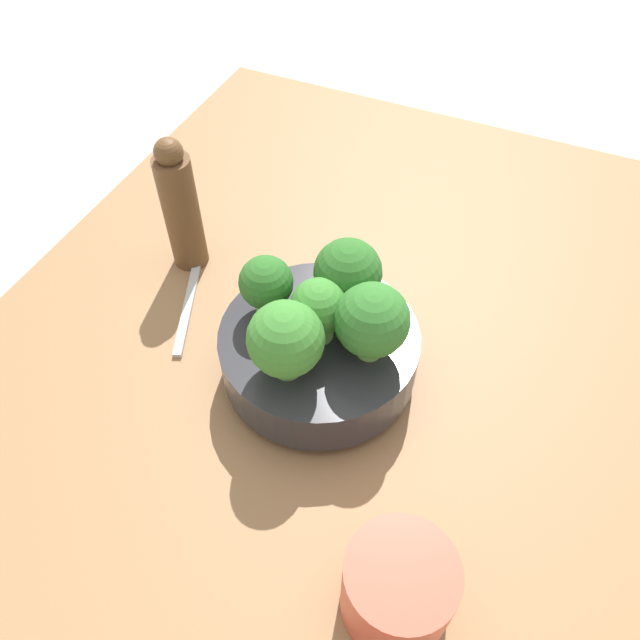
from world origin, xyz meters
The scene contains 11 objects.
ground_plane centered at (0.00, 0.00, 0.00)m, with size 6.00×6.00×0.00m, color #ADA89E.
table centered at (0.00, 0.00, 0.02)m, with size 1.08×0.74×0.05m.
bowl centered at (0.00, 0.02, 0.09)m, with size 0.20×0.20×0.07m.
broccoli_floret_center centered at (0.00, 0.02, 0.16)m, with size 0.06×0.06×0.07m.
broccoli_floret_back centered at (0.00, 0.07, 0.16)m, with size 0.07×0.07×0.08m.
broccoli_floret_right centered at (0.05, 0.01, 0.16)m, with size 0.07×0.07×0.08m.
broccoli_floret_left centered at (-0.05, 0.03, 0.16)m, with size 0.07×0.07×0.08m.
broccoli_floret_front centered at (-0.01, -0.04, 0.15)m, with size 0.05×0.05×0.07m.
cup centered at (0.19, 0.17, 0.09)m, with size 0.09×0.09×0.08m.
pepper_mill centered at (-0.09, -0.20, 0.13)m, with size 0.04×0.04×0.18m.
fork centered at (-0.03, -0.16, 0.05)m, with size 0.16×0.07×0.01m.
Camera 1 is at (0.35, 0.18, 0.60)m, focal length 35.00 mm.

